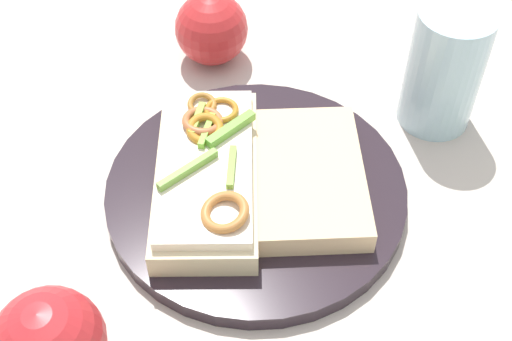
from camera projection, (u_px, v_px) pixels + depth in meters
ground_plane at (256, 197)px, 0.62m from camera, size 2.00×2.00×0.00m
plate at (256, 191)px, 0.61m from camera, size 0.26×0.26×0.02m
sandwich at (207, 172)px, 0.59m from camera, size 0.20×0.18×0.05m
bread_slice_side at (305, 177)px, 0.60m from camera, size 0.18×0.17×0.02m
apple_1 at (211, 29)px, 0.71m from camera, size 0.10×0.10×0.07m
drinking_glass at (445, 69)px, 0.64m from camera, size 0.07×0.07×0.12m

